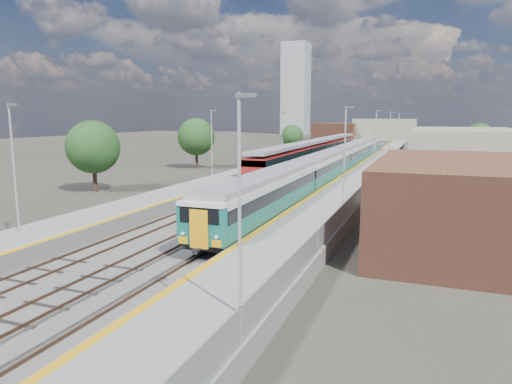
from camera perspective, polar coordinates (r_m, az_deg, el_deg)
The scene contains 12 objects.
ground at distance 63.43m, azimuth 9.34°, elevation 2.25°, with size 320.00×320.00×0.00m, color #47443A.
ballast_bed at distance 66.32m, azimuth 7.87°, elevation 2.62°, with size 10.50×155.00×0.06m, color #565451.
tracks at distance 67.81m, azimuth 8.68°, elevation 2.81°, with size 8.96×160.00×0.17m.
platform_right at distance 65.01m, azimuth 14.37°, elevation 2.73°, with size 4.70×155.00×8.52m.
platform_left at distance 68.08m, azimuth 2.29°, elevation 3.29°, with size 4.30×155.00×8.52m.
buildings at distance 153.42m, azimuth 9.44°, elevation 10.37°, with size 72.00×185.50×40.00m.
green_train at distance 60.95m, azimuth 10.40°, elevation 4.00°, with size 2.82×78.51×3.10m.
red_train at distance 78.82m, azimuth 7.62°, elevation 5.29°, with size 2.99×60.53×3.77m.
tree_a at distance 50.00m, azimuth -19.70°, elevation 5.30°, with size 5.46×5.46×7.40m.
tree_b at distance 69.49m, azimuth -7.48°, elevation 6.85°, with size 5.57×5.57×7.55m.
tree_c at distance 94.02m, azimuth 4.55°, elevation 7.00°, with size 4.55×4.55×6.16m.
tree_d at distance 84.56m, azimuth 26.12°, elevation 6.06°, with size 4.96×4.96×6.72m.
Camera 1 is at (12.39, -11.72, 7.75)m, focal length 32.00 mm.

